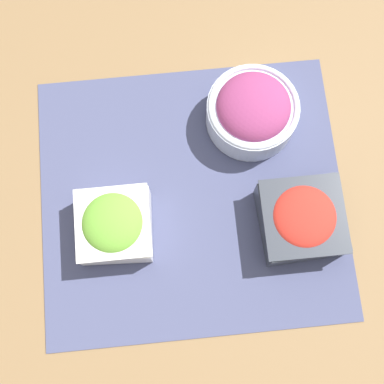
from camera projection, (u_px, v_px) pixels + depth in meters
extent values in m
plane|color=olive|center=(192.00, 197.00, 0.93)|extent=(3.00, 3.00, 0.00)
cube|color=#474C70|center=(192.00, 196.00, 0.93)|extent=(0.52, 0.47, 0.00)
cylinder|color=silver|center=(252.00, 113.00, 0.93)|extent=(0.16, 0.16, 0.06)
torus|color=silver|center=(254.00, 107.00, 0.90)|extent=(0.15, 0.15, 0.01)
ellipsoid|color=#93386B|center=(254.00, 107.00, 0.90)|extent=(0.13, 0.13, 0.05)
cube|color=#333842|center=(301.00, 220.00, 0.88)|extent=(0.14, 0.14, 0.06)
cube|color=#333842|center=(305.00, 216.00, 0.85)|extent=(0.13, 0.13, 0.00)
ellipsoid|color=red|center=(304.00, 217.00, 0.86)|extent=(0.10, 0.10, 0.03)
cube|color=white|center=(115.00, 226.00, 0.88)|extent=(0.12, 0.12, 0.06)
cube|color=white|center=(112.00, 223.00, 0.85)|extent=(0.12, 0.12, 0.00)
ellipsoid|color=#6BAD38|center=(113.00, 223.00, 0.85)|extent=(0.10, 0.10, 0.04)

